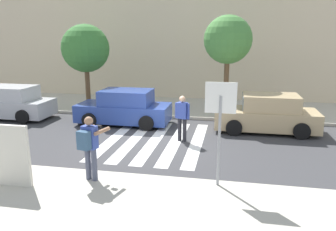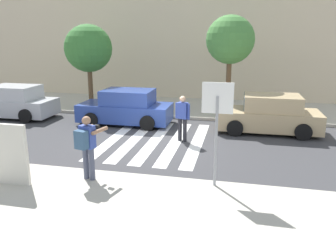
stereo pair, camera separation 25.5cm
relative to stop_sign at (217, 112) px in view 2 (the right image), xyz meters
name	(u,v)px [view 2 (the right image)]	position (x,y,z in m)	size (l,w,h in m)	color
ground_plane	(154,142)	(-2.54, 3.46, -2.07)	(120.00, 120.00, 0.00)	#38383A
sidewalk_far	(182,107)	(-2.54, 9.46, -2.00)	(60.00, 4.80, 0.14)	#B2AD9E
building_facade_far	(194,35)	(-2.54, 13.86, 1.85)	(56.00, 4.00, 7.84)	beige
crosswalk_stripe_0	(115,138)	(-4.14, 3.66, -2.07)	(0.44, 5.20, 0.01)	silver
crosswalk_stripe_1	(135,139)	(-3.34, 3.66, -2.07)	(0.44, 5.20, 0.01)	silver
crosswalk_stripe_2	(155,140)	(-2.54, 3.66, -2.07)	(0.44, 5.20, 0.01)	silver
crosswalk_stripe_3	(175,142)	(-1.74, 3.66, -2.07)	(0.44, 5.20, 0.01)	silver
crosswalk_stripe_4	(197,143)	(-0.94, 3.66, -2.07)	(0.44, 5.20, 0.01)	silver
stop_sign	(217,112)	(0.00, 0.00, 0.00)	(0.76, 0.08, 2.65)	gray
photographer_with_backpack	(87,142)	(-3.30, -0.36, -0.90)	(0.70, 0.92, 1.72)	#474C60
pedestrian_crossing	(183,116)	(-1.51, 3.81, -1.10)	(0.56, 0.33, 1.72)	#232328
parked_car_silver	(13,102)	(-10.16, 5.76, -1.35)	(4.10, 1.92, 1.55)	#B7BABF
parked_car_blue	(126,108)	(-4.41, 5.76, -1.35)	(4.10, 1.92, 1.55)	#284293
parked_car_tan	(269,115)	(1.72, 5.76, -1.35)	(4.10, 1.92, 1.55)	tan
street_tree_west	(88,49)	(-7.08, 7.83, 1.16)	(2.40, 2.40, 4.32)	brown
street_tree_center	(230,40)	(-0.02, 7.90, 1.60)	(2.24, 2.24, 4.68)	brown
advertising_board	(8,154)	(-5.15, -1.03, -1.13)	(1.10, 0.11, 1.60)	beige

